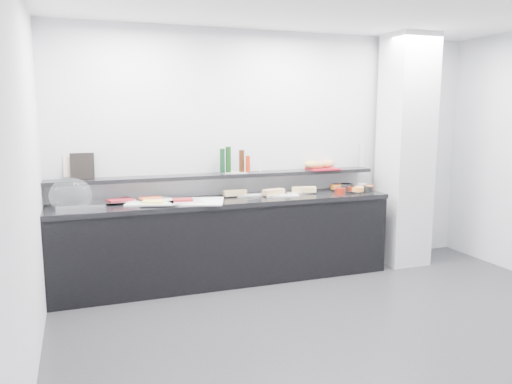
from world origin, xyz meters
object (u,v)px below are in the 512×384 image
object	(u,v)px
framed_print	(82,166)
carafe	(362,155)
cloche_base	(83,205)
condiment_tray	(235,172)
sandwich_plate_mid	(282,195)
bread_tray	(323,169)

from	to	relation	value
framed_print	carafe	bearing A→B (deg)	3.75
cloche_base	framed_print	bearing A→B (deg)	93.24
framed_print	condiment_tray	bearing A→B (deg)	3.99
cloche_base	sandwich_plate_mid	distance (m)	2.07
bread_tray	carafe	distance (m)	0.55
sandwich_plate_mid	condiment_tray	world-z (taller)	condiment_tray
sandwich_plate_mid	bread_tray	world-z (taller)	bread_tray
cloche_base	framed_print	world-z (taller)	framed_print
cloche_base	carafe	distance (m)	3.21
framed_print	sandwich_plate_mid	bearing A→B (deg)	-2.56
cloche_base	framed_print	size ratio (longest dim) A/B	1.73
sandwich_plate_mid	carafe	xyz separation A→B (m)	(1.12, 0.21, 0.39)
condiment_tray	cloche_base	bearing A→B (deg)	-155.34
bread_tray	carafe	size ratio (longest dim) A/B	1.15
framed_print	carafe	distance (m)	3.17
framed_print	condiment_tray	size ratio (longest dim) A/B	0.96
framed_print	condiment_tray	distance (m)	1.59
condiment_tray	carafe	bearing A→B (deg)	17.25
condiment_tray	sandwich_plate_mid	bearing A→B (deg)	-9.05
cloche_base	carafe	size ratio (longest dim) A/B	1.50
sandwich_plate_mid	bread_tray	distance (m)	0.66
bread_tray	cloche_base	bearing A→B (deg)	-178.56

